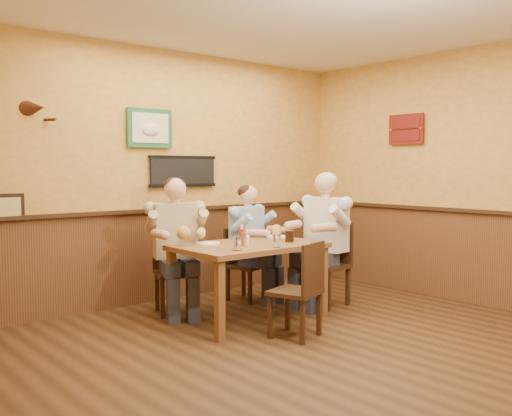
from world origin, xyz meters
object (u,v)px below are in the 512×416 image
at_px(diner_white_elder, 326,246).
at_px(diner_blue_polo, 247,249).
at_px(diner_tan_shirt, 175,253).
at_px(water_glass_mid, 277,241).
at_px(chair_back_left, 175,271).
at_px(hot_sauce_bottle, 242,237).
at_px(chair_right_end, 326,264).
at_px(chair_near_side, 295,289).
at_px(salt_shaker, 247,240).
at_px(water_glass_left, 237,243).
at_px(dining_table, 249,253).
at_px(cola_tumbler, 290,236).
at_px(chair_back_right, 247,264).
at_px(pepper_shaker, 237,241).

bearing_deg(diner_white_elder, diner_blue_polo, -151.11).
xyz_separation_m(diner_tan_shirt, diner_blue_polo, (0.93, -0.01, -0.04)).
distance_m(diner_tan_shirt, water_glass_mid, 1.14).
bearing_deg(chair_back_left, hot_sauce_bottle, -50.76).
bearing_deg(chair_right_end, water_glass_mid, -79.33).
xyz_separation_m(water_glass_mid, hot_sauce_bottle, (-0.21, 0.26, 0.03)).
distance_m(chair_near_side, water_glass_mid, 0.53).
bearing_deg(salt_shaker, diner_white_elder, -2.73).
bearing_deg(diner_white_elder, chair_right_end, 0.00).
height_order(diner_white_elder, water_glass_left, diner_white_elder).
height_order(dining_table, chair_right_end, chair_right_end).
xyz_separation_m(dining_table, diner_white_elder, (1.01, -0.08, -0.01)).
relative_size(chair_near_side, diner_tan_shirt, 0.68).
distance_m(water_glass_mid, hot_sauce_bottle, 0.33).
xyz_separation_m(cola_tumbler, salt_shaker, (-0.44, 0.12, -0.01)).
distance_m(dining_table, diner_blue_polo, 0.84).
relative_size(chair_near_side, cola_tumbler, 7.41).
bearing_deg(chair_near_side, chair_back_right, -130.38).
bearing_deg(water_glass_left, cola_tumbler, 8.99).
height_order(chair_right_end, salt_shaker, chair_right_end).
distance_m(chair_right_end, hot_sauce_bottle, 1.24).
bearing_deg(water_glass_left, water_glass_mid, -11.64).
xyz_separation_m(chair_back_right, water_glass_mid, (-0.46, -1.02, 0.40)).
height_order(chair_back_left, salt_shaker, chair_back_left).
bearing_deg(chair_back_left, chair_right_end, -6.76).
bearing_deg(water_glass_mid, diner_white_elder, 15.92).
bearing_deg(pepper_shaker, chair_right_end, -2.36).
distance_m(dining_table, diner_white_elder, 1.02).
bearing_deg(chair_back_left, chair_back_right, 20.34).
distance_m(chair_right_end, diner_tan_shirt, 1.63).
bearing_deg(water_glass_mid, chair_back_right, 65.48).
xyz_separation_m(chair_back_right, chair_near_side, (-0.57, -1.37, 0.02)).
xyz_separation_m(diner_blue_polo, water_glass_mid, (-0.46, -1.02, 0.23)).
height_order(chair_back_left, diner_white_elder, diner_white_elder).
bearing_deg(diner_tan_shirt, water_glass_left, -65.59).
height_order(diner_white_elder, pepper_shaker, diner_white_elder).
distance_m(chair_back_right, diner_blue_polo, 0.17).
relative_size(water_glass_mid, pepper_shaker, 1.34).
relative_size(chair_right_end, pepper_shaker, 10.44).
relative_size(chair_back_left, cola_tumbler, 7.63).
xyz_separation_m(chair_right_end, hot_sauce_bottle, (-1.18, -0.02, 0.39)).
bearing_deg(pepper_shaker, cola_tumbler, -11.86).
xyz_separation_m(hot_sauce_bottle, salt_shaker, (0.12, 0.07, -0.05)).
bearing_deg(hot_sauce_bottle, salt_shaker, 29.41).
bearing_deg(chair_back_left, cola_tumbler, -24.12).
height_order(chair_back_left, cola_tumbler, chair_back_left).
bearing_deg(diner_blue_polo, salt_shaker, -144.12).
height_order(chair_right_end, diner_white_elder, diner_white_elder).
bearing_deg(salt_shaker, chair_back_right, 51.49).
height_order(diner_tan_shirt, diner_white_elder, diner_white_elder).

